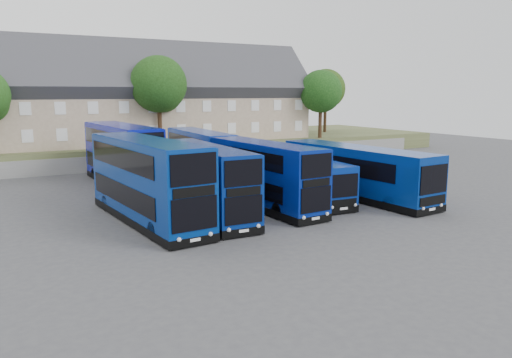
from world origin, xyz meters
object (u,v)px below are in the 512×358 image
object	(u,v)px
coach_east_a	(301,178)
tree_far	(326,91)
tree_east	(321,93)
dd_front_left	(147,182)
tree_mid	(160,86)
dd_front_mid	(205,182)

from	to	relation	value
coach_east_a	tree_far	bearing A→B (deg)	55.10
tree_east	dd_front_left	bearing A→B (deg)	-142.61
tree_mid	tree_far	world-z (taller)	tree_mid
coach_east_a	tree_east	distance (m)	27.22
dd_front_mid	coach_east_a	world-z (taller)	dd_front_mid
tree_mid	dd_front_mid	bearing A→B (deg)	-102.11
tree_mid	tree_far	size ratio (longest dim) A/B	1.06
tree_east	coach_east_a	bearing A→B (deg)	-129.36
dd_front_left	tree_east	distance (m)	35.97
dd_front_left	dd_front_mid	world-z (taller)	dd_front_left
dd_front_left	tree_mid	world-z (taller)	tree_mid
dd_front_left	dd_front_mid	size ratio (longest dim) A/B	1.13
tree_far	dd_front_mid	bearing A→B (deg)	-136.74
dd_front_left	tree_far	distance (m)	45.00
coach_east_a	tree_east	xyz separation A→B (m)	(16.85, 20.54, 5.94)
tree_east	tree_far	distance (m)	9.23
dd_front_mid	tree_far	bearing A→B (deg)	45.27
tree_mid	coach_east_a	bearing A→B (deg)	-81.48
tree_east	tree_far	bearing A→B (deg)	49.40
dd_front_left	coach_east_a	xyz separation A→B (m)	(11.45, 1.09, -0.91)
coach_east_a	dd_front_left	bearing A→B (deg)	-169.78
tree_far	tree_mid	bearing A→B (deg)	-165.96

